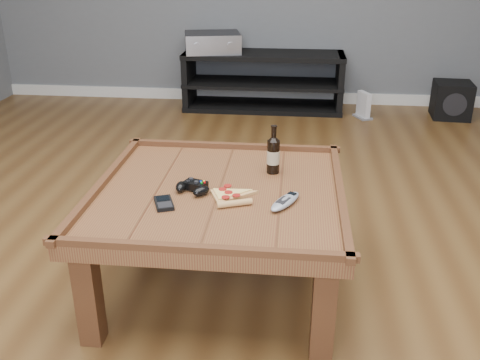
# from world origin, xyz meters

# --- Properties ---
(ground) EXTENTS (6.00, 6.00, 0.00)m
(ground) POSITION_xyz_m (0.00, 0.00, 0.00)
(ground) COLOR #4C2F15
(ground) RESTS_ON ground
(baseboard) EXTENTS (5.00, 0.02, 0.10)m
(baseboard) POSITION_xyz_m (0.00, 2.99, 0.05)
(baseboard) COLOR silver
(baseboard) RESTS_ON ground
(coffee_table) EXTENTS (1.03, 1.03, 0.48)m
(coffee_table) POSITION_xyz_m (0.00, 0.00, 0.39)
(coffee_table) COLOR #572A18
(coffee_table) RESTS_ON ground
(media_console) EXTENTS (1.40, 0.45, 0.50)m
(media_console) POSITION_xyz_m (0.00, 2.75, 0.25)
(media_console) COLOR black
(media_console) RESTS_ON ground
(beer_bottle) EXTENTS (0.06, 0.06, 0.21)m
(beer_bottle) POSITION_xyz_m (0.21, 0.20, 0.54)
(beer_bottle) COLOR black
(beer_bottle) RESTS_ON coffee_table
(game_controller) EXTENTS (0.15, 0.13, 0.04)m
(game_controller) POSITION_xyz_m (-0.10, -0.03, 0.47)
(game_controller) COLOR black
(game_controller) RESTS_ON coffee_table
(pizza_slice) EXTENTS (0.23, 0.28, 0.03)m
(pizza_slice) POSITION_xyz_m (0.05, -0.07, 0.46)
(pizza_slice) COLOR tan
(pizza_slice) RESTS_ON coffee_table
(smartphone) EXTENTS (0.10, 0.13, 0.02)m
(smartphone) POSITION_xyz_m (-0.19, -0.16, 0.46)
(smartphone) COLOR black
(smartphone) RESTS_ON coffee_table
(remote_control) EXTENTS (0.14, 0.20, 0.03)m
(remote_control) POSITION_xyz_m (0.27, -0.11, 0.46)
(remote_control) COLOR gray
(remote_control) RESTS_ON coffee_table
(av_receiver) EXTENTS (0.54, 0.48, 0.16)m
(av_receiver) POSITION_xyz_m (-0.45, 2.74, 0.58)
(av_receiver) COLOR black
(av_receiver) RESTS_ON media_console
(subwoofer) EXTENTS (0.32, 0.32, 0.30)m
(subwoofer) POSITION_xyz_m (1.61, 2.65, 0.15)
(subwoofer) COLOR black
(subwoofer) RESTS_ON ground
(game_console) EXTENTS (0.17, 0.20, 0.22)m
(game_console) POSITION_xyz_m (0.87, 2.55, 0.10)
(game_console) COLOR slate
(game_console) RESTS_ON ground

